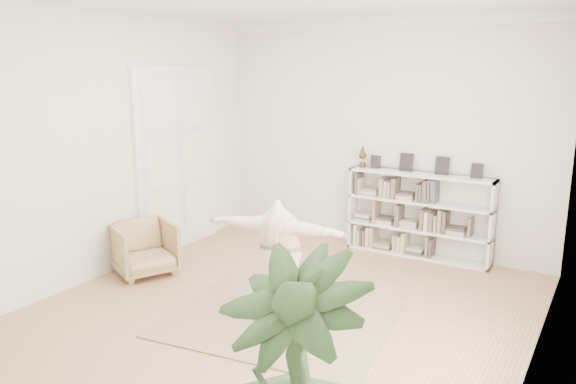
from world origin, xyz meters
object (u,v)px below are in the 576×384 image
at_px(armchair, 144,248).
at_px(rocker_board, 279,315).
at_px(person, 278,254).
at_px(bookshelf, 418,216).

height_order(armchair, rocker_board, armchair).
xyz_separation_m(armchair, rocker_board, (2.41, -0.30, -0.30)).
distance_m(armchair, person, 2.47).
bearing_deg(person, armchair, -14.51).
height_order(bookshelf, armchair, bookshelf).
distance_m(bookshelf, rocker_board, 3.13).
bearing_deg(armchair, bookshelf, -22.60).
relative_size(bookshelf, person, 1.32).
distance_m(bookshelf, armchair, 4.09).
distance_m(bookshelf, person, 3.08).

